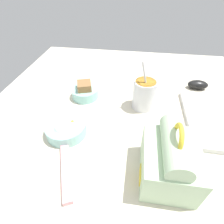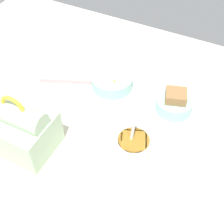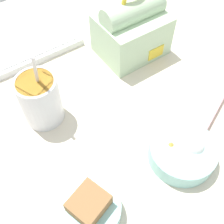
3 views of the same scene
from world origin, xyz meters
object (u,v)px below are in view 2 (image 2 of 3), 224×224
lunch_bag (21,129)px  bento_bowl_snacks (112,81)px  soup_cup (133,153)px  bento_bowl_sandwich (174,103)px  chopstick_case (69,80)px

lunch_bag → bento_bowl_snacks: bearing=-108.8°
soup_cup → bento_bowl_sandwich: size_ratio=1.75×
soup_cup → bento_bowl_snacks: size_ratio=1.44×
bento_bowl_sandwich → bento_bowl_snacks: (21.02, -0.74, -0.38)cm
bento_bowl_sandwich → bento_bowl_snacks: bearing=-2.0°
bento_bowl_sandwich → lunch_bag: bearing=43.9°
soup_cup → bento_bowl_snacks: soup_cup is taller
bento_bowl_sandwich → chopstick_case: bearing=6.2°
lunch_bag → bento_bowl_sandwich: size_ratio=1.68×
soup_cup → chopstick_case: size_ratio=1.04×
soup_cup → chopstick_case: 37.89cm
lunch_bag → bento_bowl_snacks: lunch_bag is taller
lunch_bag → chopstick_case: (2.85, -26.79, -5.98)cm
bento_bowl_snacks → chopstick_case: bento_bowl_snacks is taller
lunch_bag → bento_bowl_sandwich: 44.19cm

